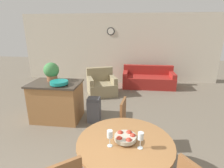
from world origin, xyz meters
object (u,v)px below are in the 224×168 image
Objects in this scene: fruit_bowl at (126,137)px; trash_bin at (94,110)px; wine_glass_right at (141,137)px; couch at (148,80)px; armchair at (101,85)px; dining_chair_far_side at (129,123)px; wine_glass_left at (110,135)px; teal_bowl at (59,83)px; dining_table at (125,152)px; kitchen_island at (57,101)px; potted_plant at (51,71)px.

fruit_bowl is 1.98m from trash_bin.
wine_glass_right is 0.11× the size of couch.
armchair is at bearing -150.06° from couch.
dining_chair_far_side is 1.07m from wine_glass_left.
wine_glass_right is 2.43m from teal_bowl.
dining_table is 1.31× the size of dining_chair_far_side.
dining_chair_far_side is 0.90m from fruit_bowl.
wine_glass_right reaches higher than armchair.
fruit_bowl is at bearing 25.61° from dining_table.
fruit_bowl is 4.65m from couch.
wine_glass_right is at bearing -94.82° from armchair.
wine_glass_left reaches higher than armchair.
couch is 1.89m from armchair.
dining_table is 2.46m from kitchen_island.
armchair is at bearing 74.38° from teal_bowl.
wine_glass_right is 0.18× the size of kitchen_island.
wine_glass_right is at bearing 0.57° from wine_glass_left.
dining_chair_far_side is at bearing 88.19° from fruit_bowl.
potted_plant is 2.11m from armchair.
potted_plant is (-1.88, 1.06, 0.65)m from dining_chair_far_side.
kitchen_island is 0.61× the size of couch.
potted_plant is at bearing 130.66° from kitchen_island.
dining_chair_far_side is 1.80m from teal_bowl.
wine_glass_left and wine_glass_right have the same top height.
teal_bowl is at bearing -169.43° from trash_bin.
teal_bowl is 0.21× the size of couch.
wine_glass_right is 0.35× the size of trash_bin.
wine_glass_right is 0.18× the size of armchair.
kitchen_island is 0.72m from potted_plant.
dining_chair_far_side is at bearing 77.62° from wine_glass_left.
teal_bowl is (0.17, -0.16, 0.52)m from kitchen_island.
wine_glass_left is at bearing -179.43° from wine_glass_right.
kitchen_island reaches higher than couch.
kitchen_island is (-1.53, 1.87, -0.44)m from wine_glass_left.
dining_chair_far_side reaches higher than fruit_bowl.
dining_chair_far_side is 1.24m from trash_bin.
kitchen_island is (-1.74, 0.91, -0.05)m from dining_chair_far_side.
armchair is (-0.17, 1.89, -0.01)m from trash_bin.
armchair is (-1.16, 3.73, -0.62)m from wine_glass_right.
teal_bowl is at bearing -45.66° from potted_plant.
armchair is (-0.97, 3.62, -0.29)m from dining_table.
couch is (0.65, 4.58, -0.54)m from fruit_bowl.
couch is at bearing 53.67° from teal_bowl.
trash_bin is at bearing -9.70° from potted_plant.
dining_chair_far_side is 3.79m from couch.
kitchen_island is 2.65× the size of potted_plant.
trash_bin is (-0.63, 1.85, -0.61)m from wine_glass_left.
kitchen_island is (-1.72, 1.76, -0.34)m from fruit_bowl.
wine_glass_right is 0.49× the size of potted_plant.
fruit_bowl is 0.23m from wine_glass_right.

